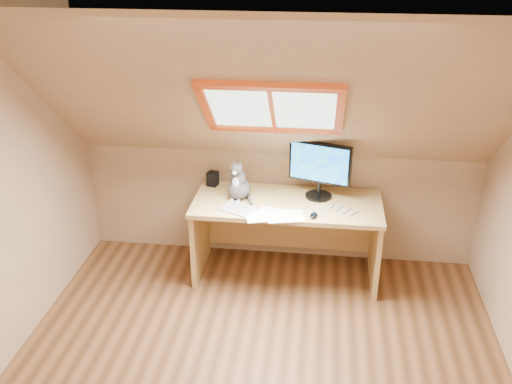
# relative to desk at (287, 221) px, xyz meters

# --- Properties ---
(room_shell) EXTENTS (3.52, 3.52, 2.41)m
(room_shell) POSITION_rel_desk_xyz_m (-0.10, -1.54, 0.93)
(room_shell) COLOR tan
(room_shell) RESTS_ON ground
(desk) EXTENTS (1.57, 0.69, 0.72)m
(desk) POSITION_rel_desk_xyz_m (0.00, 0.00, 0.00)
(desk) COLOR tan
(desk) RESTS_ON ground
(monitor) EXTENTS (0.52, 0.22, 0.49)m
(monitor) POSITION_rel_desk_xyz_m (0.25, 0.05, 0.50)
(monitor) COLOR black
(monitor) RESTS_ON desk
(cat) EXTENTS (0.24, 0.27, 0.36)m
(cat) POSITION_rel_desk_xyz_m (-0.41, -0.05, 0.35)
(cat) COLOR #4A4542
(cat) RESTS_ON desk
(desk_speaker) EXTENTS (0.10, 0.10, 0.13)m
(desk_speaker) POSITION_rel_desk_xyz_m (-0.68, 0.18, 0.28)
(desk_speaker) COLOR black
(desk_speaker) RESTS_ON desk
(graphics_tablet) EXTENTS (0.33, 0.29, 0.01)m
(graphics_tablet) POSITION_rel_desk_xyz_m (-0.39, -0.26, 0.23)
(graphics_tablet) COLOR #B2B2B7
(graphics_tablet) RESTS_ON desk
(mouse) EXTENTS (0.08, 0.11, 0.03)m
(mouse) POSITION_rel_desk_xyz_m (0.23, -0.32, 0.24)
(mouse) COLOR black
(mouse) RESTS_ON desk
(papers) EXTENTS (0.35, 0.30, 0.01)m
(papers) POSITION_rel_desk_xyz_m (-0.09, -0.33, 0.22)
(papers) COLOR white
(papers) RESTS_ON desk
(cables) EXTENTS (0.51, 0.26, 0.01)m
(cables) POSITION_rel_desk_xyz_m (0.37, -0.19, 0.23)
(cables) COLOR silver
(cables) RESTS_ON desk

